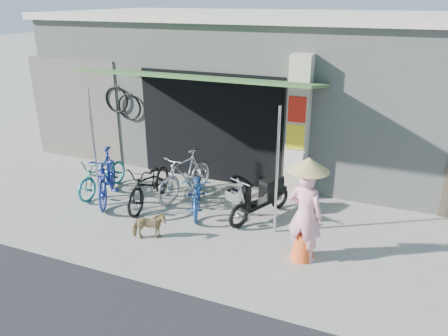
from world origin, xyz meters
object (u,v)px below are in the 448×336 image
at_px(street_dog, 149,226).
at_px(nun, 305,211).
at_px(bike_teal, 103,175).
at_px(bike_black, 150,183).
at_px(bike_navy, 198,192).
at_px(bike_blue, 107,176).
at_px(moped, 262,197).
at_px(bike_silver, 185,175).

relative_size(street_dog, nun, 0.34).
bearing_deg(street_dog, bike_teal, 27.31).
distance_m(bike_teal, bike_black, 1.27).
height_order(bike_teal, nun, nun).
height_order(bike_teal, bike_navy, bike_teal).
height_order(bike_blue, bike_navy, bike_blue).
bearing_deg(street_dog, bike_blue, 28.73).
xyz_separation_m(street_dog, moped, (1.58, 1.56, 0.17)).
bearing_deg(bike_navy, moped, -12.29).
distance_m(bike_navy, street_dog, 1.38).
height_order(bike_navy, street_dog, bike_navy).
relative_size(bike_black, bike_navy, 1.16).
xyz_separation_m(bike_navy, street_dog, (-0.32, -1.33, -0.15)).
relative_size(bike_teal, moped, 1.02).
bearing_deg(moped, street_dog, -111.12).
distance_m(moped, nun, 1.62).
xyz_separation_m(bike_silver, bike_navy, (0.52, -0.49, -0.10)).
distance_m(bike_blue, moped, 3.27).
relative_size(bike_blue, bike_black, 1.00).
bearing_deg(moped, bike_black, -147.40).
height_order(bike_navy, moped, moped).
height_order(bike_teal, bike_blue, bike_blue).
distance_m(bike_black, nun, 3.48).
relative_size(bike_teal, bike_blue, 0.89).
distance_m(bike_blue, street_dog, 1.98).
xyz_separation_m(bike_teal, moped, (3.55, 0.21, 0.01)).
xyz_separation_m(bike_black, street_dog, (0.71, -1.22, -0.21)).
bearing_deg(bike_teal, bike_navy, 0.19).
distance_m(bike_black, bike_navy, 1.04).
height_order(bike_black, moped, bike_black).
relative_size(bike_teal, bike_navy, 1.03).
relative_size(bike_silver, street_dog, 2.78).
relative_size(bike_teal, bike_black, 0.89).
relative_size(bike_black, bike_silver, 1.06).
distance_m(bike_silver, nun, 3.20).
bearing_deg(moped, bike_teal, -152.35).
xyz_separation_m(bike_black, bike_navy, (1.03, 0.11, -0.06)).
distance_m(bike_blue, nun, 4.36).
bearing_deg(nun, moped, -34.42).
bearing_deg(bike_silver, bike_teal, -151.37).
bearing_deg(nun, bike_teal, 0.90).
bearing_deg(street_dog, bike_navy, -41.81).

